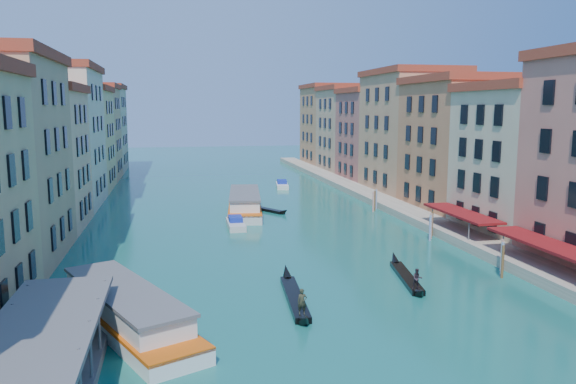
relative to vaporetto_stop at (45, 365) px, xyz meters
name	(u,v)px	position (x,y,z in m)	size (l,w,h in m)	color
left_bank_palazzos	(47,144)	(-10.00, 52.68, 8.27)	(12.80, 128.40, 21.00)	beige
right_bank_palazzos	(426,139)	(46.00, 53.00, 8.31)	(12.80, 128.40, 21.00)	#A74436
quay	(376,199)	(38.00, 53.00, -0.94)	(4.00, 140.00, 1.00)	gray
restaurant_awnings	(557,248)	(38.19, 11.00, 1.55)	(3.20, 44.55, 3.12)	maroon
vaporetto_stop	(45,365)	(0.00, 0.00, 0.00)	(5.40, 16.40, 3.65)	#5F5E61
mooring_poles_right	(485,252)	(35.10, 16.80, -0.14)	(1.44, 54.24, 3.20)	#50321B
vaporetto_near	(125,309)	(3.34, 8.39, -0.25)	(11.14, 17.85, 2.65)	white
vaporetto_far	(245,203)	(16.65, 48.86, -0.15)	(6.70, 19.62, 2.86)	silver
gondola_fore	(295,296)	(15.62, 10.92, -1.02)	(2.01, 12.62, 2.51)	black
gondola_right	(407,276)	(26.13, 13.99, -1.01)	(2.88, 11.34, 2.27)	black
gondola_far	(263,208)	(19.39, 49.45, -1.14)	(6.07, 9.34, 1.48)	black
motorboat_mid	(236,223)	(14.20, 38.62, -0.93)	(2.08, 6.33, 1.30)	silver
motorboat_far	(282,185)	(26.55, 71.85, -0.91)	(2.96, 6.82, 1.37)	silver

